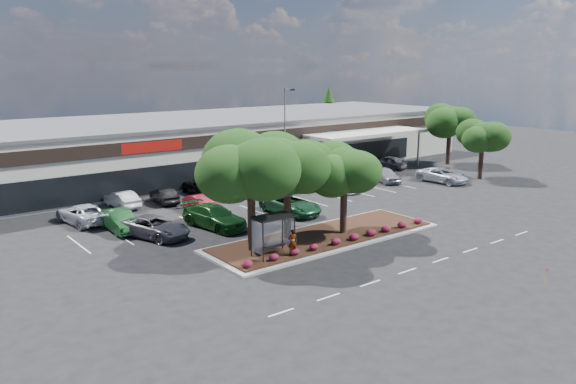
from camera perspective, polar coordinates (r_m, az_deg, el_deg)
ground at (r=39.29m, az=9.86°, el=-5.52°), size 160.00×160.00×0.00m
retail_store at (r=65.75m, az=-12.35°, el=4.53°), size 80.40×25.20×6.25m
landscape_island at (r=40.61m, az=3.77°, el=-4.57°), size 18.00×6.00×0.26m
lane_markings at (r=46.53m, az=0.25°, el=-2.44°), size 33.12×20.06×0.01m
shrub_row at (r=39.03m, az=5.83°, el=-4.74°), size 17.00×0.80×0.50m
bus_shelter at (r=35.89m, az=-1.67°, el=-3.24°), size 2.75×1.55×2.59m
island_tree_west at (r=36.38m, az=-3.76°, el=0.04°), size 7.20×7.20×7.89m
island_tree_mid at (r=39.00m, az=-0.07°, el=0.50°), size 6.60×6.60×7.32m
island_tree_east at (r=40.52m, az=5.71°, el=0.31°), size 5.80×5.80×6.50m
tree_east_near at (r=64.78m, az=19.09°, el=4.10°), size 5.60×5.60×6.51m
tree_east_far at (r=73.30m, az=16.06°, el=5.66°), size 6.40×6.40×7.62m
conifer_north_east at (r=92.92m, az=4.14°, el=7.93°), size 3.96×3.96×9.00m
person_waiting at (r=36.07m, az=0.46°, el=-5.11°), size 0.72×0.58×1.74m
light_pole at (r=57.65m, az=-0.22°, el=5.01°), size 1.40×0.81×10.02m
survey_stake at (r=34.89m, az=24.73°, el=-7.64°), size 0.07×0.14×1.14m
car_0 at (r=41.78m, az=-13.40°, el=-3.48°), size 4.36×6.08×1.54m
car_1 at (r=44.03m, az=-16.73°, el=-2.80°), size 1.76×4.89×1.60m
car_2 at (r=43.43m, az=-7.49°, el=-2.49°), size 3.38×6.25×1.72m
car_3 at (r=47.94m, az=-8.70°, el=-1.25°), size 1.56×4.41×1.45m
car_4 at (r=47.06m, az=0.25°, el=-1.25°), size 3.08×6.05×1.64m
car_6 at (r=55.78m, az=5.28°, el=0.75°), size 1.91×4.59×1.32m
car_7 at (r=60.86m, az=9.86°, el=1.72°), size 3.25×4.89×1.55m
car_8 at (r=62.03m, az=15.41°, el=1.66°), size 2.96×5.74×1.55m
car_9 at (r=47.19m, az=-20.16°, el=-2.08°), size 3.26×5.77×1.52m
car_10 at (r=51.17m, az=-16.52°, el=-0.73°), size 1.79×4.58×1.48m
car_11 at (r=51.90m, az=-12.45°, el=-0.38°), size 1.90×4.30×1.37m
car_12 at (r=55.02m, az=-8.78°, el=0.61°), size 2.91×5.75×1.56m
car_14 at (r=58.12m, az=-0.51°, el=1.44°), size 2.95×5.22×1.63m
car_15 at (r=61.55m, az=3.81°, el=1.94°), size 2.95×4.42×1.40m
car_16 at (r=62.74m, az=5.01°, el=2.12°), size 2.64×5.02×1.39m
car_17 at (r=68.70m, az=9.99°, el=3.00°), size 3.33×5.14×1.63m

